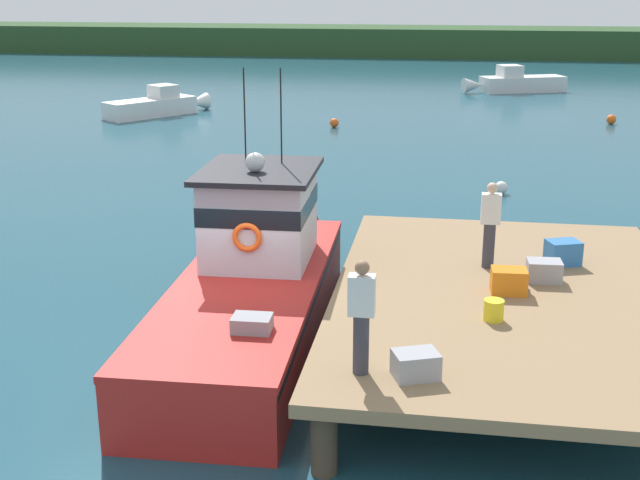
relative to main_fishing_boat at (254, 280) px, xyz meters
name	(u,v)px	position (x,y,z in m)	size (l,w,h in m)	color
ground_plane	(241,338)	(-0.19, -0.41, -1.01)	(200.00, 200.00, 0.00)	#1E4C5B
dock	(508,299)	(4.61, -0.41, 0.07)	(6.00, 9.00, 1.20)	#4C3D2D
main_fishing_boat	(254,280)	(0.00, 0.00, 0.00)	(2.76, 9.85, 4.80)	red
crate_stack_near_edge	(544,271)	(5.26, 0.26, 0.39)	(0.60, 0.44, 0.38)	#9E9EA3
crate_single_by_cleat	(563,253)	(5.70, 1.28, 0.42)	(0.60, 0.44, 0.46)	#3370B2
crate_stack_mid_dock	(509,281)	(4.60, -0.43, 0.41)	(0.60, 0.44, 0.43)	orange
crate_single_far	(416,365)	(3.17, -3.87, 0.37)	(0.60, 0.44, 0.36)	#9E9EA3
bait_bucket	(494,310)	(4.29, -1.70, 0.36)	(0.32, 0.32, 0.34)	yellow
deckhand_by_the_boat	(490,223)	(4.29, 0.88, 1.05)	(0.36, 0.22, 1.63)	#383842
deckhand_further_back	(361,315)	(2.42, -3.87, 1.05)	(0.36, 0.22, 1.63)	#383842
moored_boat_outer_mooring	(157,105)	(-10.80, 24.88, -0.51)	(4.30, 5.28, 1.45)	white
moored_boat_mid_harbor	(516,83)	(7.18, 36.80, -0.47)	(6.22, 3.37, 1.57)	silver
mooring_buoy_spare_mooring	(611,119)	(10.79, 25.60, -0.79)	(0.44, 0.44, 0.44)	#EA5B19
mooring_buoy_inshore	(334,123)	(-1.72, 22.75, -0.80)	(0.41, 0.41, 0.41)	#EA5B19
mooring_buoy_channel_marker	(501,188)	(5.12, 11.46, -0.81)	(0.40, 0.40, 0.40)	silver
far_shoreline	(413,41)	(-0.19, 61.59, 0.19)	(120.00, 8.00, 2.40)	#284723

